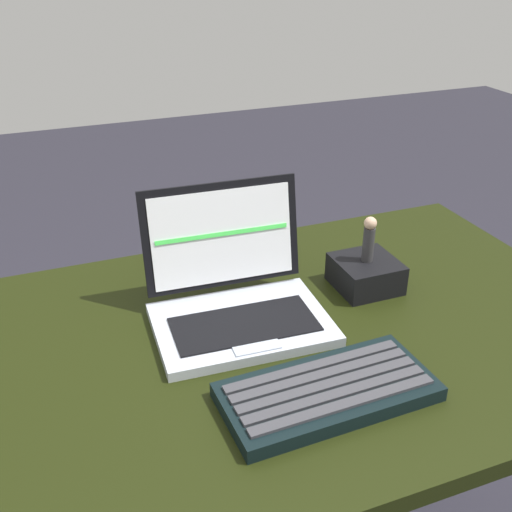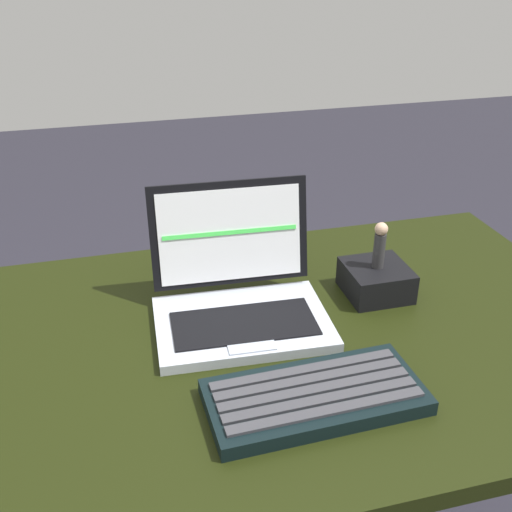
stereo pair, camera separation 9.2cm
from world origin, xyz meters
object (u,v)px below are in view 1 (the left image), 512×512
(external_keyboard, at_px, (328,391))
(figurine_stand, at_px, (366,274))
(laptop_front, at_px, (236,297))
(figurine, at_px, (369,238))

(external_keyboard, distance_m, figurine_stand, 0.32)
(laptop_front, height_order, figurine_stand, laptop_front)
(laptop_front, relative_size, external_keyboard, 0.96)
(external_keyboard, relative_size, figurine_stand, 2.78)
(external_keyboard, bearing_deg, figurine, 50.71)
(figurine_stand, distance_m, figurine, 0.07)
(figurine, bearing_deg, external_keyboard, -129.29)
(external_keyboard, relative_size, figurine, 3.55)
(laptop_front, bearing_deg, figurine, 2.92)
(external_keyboard, distance_m, figurine, 0.33)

